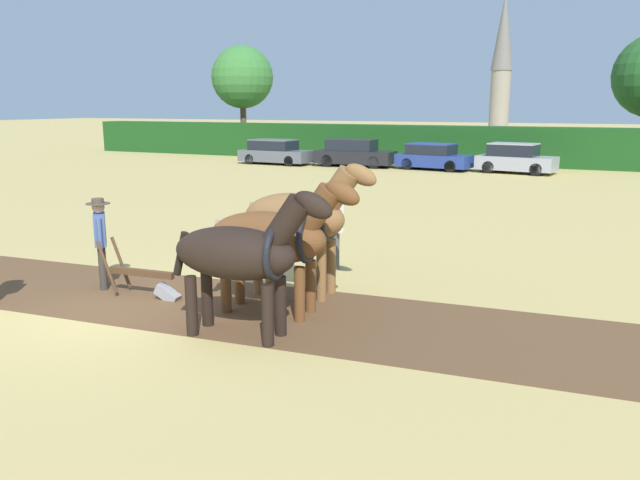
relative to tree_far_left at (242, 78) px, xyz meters
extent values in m
plane|color=tan|center=(17.21, -32.27, -5.39)|extent=(240.00, 240.00, 0.00)
cube|color=brown|center=(15.76, -31.57, -5.38)|extent=(26.62, 5.12, 0.01)
cube|color=#194719|center=(17.21, -2.40, -4.28)|extent=(55.23, 1.96, 2.21)
cylinder|color=brown|center=(0.00, 0.00, -3.29)|extent=(0.44, 0.44, 4.18)
sphere|color=#387533|center=(0.00, 0.00, 0.03)|extent=(4.48, 4.48, 4.48)
cylinder|color=gray|center=(12.01, 39.58, -1.64)|extent=(2.33, 2.33, 7.50)
cone|color=slate|center=(12.01, 39.58, 6.70)|extent=(2.57, 2.57, 9.17)
ellipsoid|color=black|center=(19.81, -32.40, -4.10)|extent=(2.01, 1.00, 0.80)
cylinder|color=black|center=(20.42, -32.12, -4.92)|extent=(0.18, 0.18, 0.93)
cylinder|color=black|center=(20.46, -32.58, -4.92)|extent=(0.18, 0.18, 0.93)
cylinder|color=black|center=(19.16, -32.22, -4.92)|extent=(0.18, 0.18, 0.93)
cylinder|color=black|center=(19.19, -32.68, -4.92)|extent=(0.18, 0.18, 0.93)
cylinder|color=black|center=(20.64, -32.33, -3.61)|extent=(0.82, 0.44, 0.90)
ellipsoid|color=black|center=(21.06, -32.30, -3.30)|extent=(0.70, 0.31, 0.54)
cube|color=black|center=(20.83, -32.32, -3.44)|extent=(0.44, 0.11, 0.58)
cylinder|color=black|center=(18.88, -32.48, -4.18)|extent=(0.31, 0.14, 0.71)
torus|color=black|center=(20.49, -32.35, -4.03)|extent=(0.18, 0.83, 0.83)
ellipsoid|color=brown|center=(19.71, -31.25, -4.09)|extent=(2.13, 1.07, 0.87)
cylinder|color=brown|center=(20.36, -30.94, -4.93)|extent=(0.18, 0.18, 0.91)
cylinder|color=brown|center=(20.40, -31.44, -4.93)|extent=(0.18, 0.18, 0.91)
cylinder|color=brown|center=(19.03, -31.05, -4.93)|extent=(0.18, 0.18, 0.91)
cylinder|color=brown|center=(19.07, -31.55, -4.93)|extent=(0.18, 0.18, 0.91)
cylinder|color=brown|center=(20.59, -31.17, -3.59)|extent=(0.84, 0.47, 0.91)
ellipsoid|color=brown|center=(21.02, -31.14, -3.29)|extent=(0.70, 0.31, 0.54)
cube|color=gray|center=(20.78, -31.16, -3.41)|extent=(0.44, 0.11, 0.58)
cylinder|color=gray|center=(18.74, -31.33, -4.18)|extent=(0.31, 0.14, 0.71)
torus|color=black|center=(20.43, -31.19, -4.02)|extent=(0.18, 0.89, 0.88)
ellipsoid|color=brown|center=(19.62, -30.09, -3.96)|extent=(2.00, 1.11, 0.91)
cylinder|color=brown|center=(20.22, -29.78, -4.87)|extent=(0.18, 0.18, 1.02)
cylinder|color=brown|center=(20.27, -30.30, -4.87)|extent=(0.18, 0.18, 1.02)
cylinder|color=brown|center=(18.98, -29.88, -4.87)|extent=(0.18, 0.18, 1.02)
cylinder|color=brown|center=(19.02, -30.40, -4.87)|extent=(0.18, 0.18, 1.02)
cylinder|color=brown|center=(20.44, -30.02, -3.44)|extent=(0.87, 0.50, 0.95)
ellipsoid|color=brown|center=(20.88, -29.99, -3.12)|extent=(0.70, 0.31, 0.54)
cube|color=gray|center=(20.63, -30.01, -3.24)|extent=(0.45, 0.12, 0.59)
cylinder|color=gray|center=(18.71, -30.16, -4.05)|extent=(0.31, 0.14, 0.71)
torus|color=black|center=(20.29, -30.04, -3.88)|extent=(0.18, 0.93, 0.92)
cube|color=#4C331E|center=(17.18, -31.45, -4.94)|extent=(1.33, 0.21, 0.12)
cube|color=#939399|center=(17.71, -31.41, -5.29)|extent=(0.50, 0.24, 0.39)
cylinder|color=#4C331E|center=(16.57, -31.30, -4.84)|extent=(0.40, 0.09, 0.96)
cylinder|color=#4C331E|center=(16.60, -31.70, -4.84)|extent=(0.40, 0.09, 0.96)
cylinder|color=#38332D|center=(16.08, -31.27, -4.96)|extent=(0.14, 0.14, 0.85)
cylinder|color=#38332D|center=(16.23, -31.43, -4.96)|extent=(0.14, 0.14, 0.85)
cube|color=#3D5184|center=(16.15, -31.35, -4.23)|extent=(0.48, 0.50, 0.60)
sphere|color=tan|center=(16.15, -31.35, -3.81)|extent=(0.23, 0.23, 0.23)
cylinder|color=#3D5184|center=(15.95, -31.13, -4.26)|extent=(0.09, 0.09, 0.57)
cylinder|color=#3D5184|center=(16.35, -31.56, -4.26)|extent=(0.09, 0.09, 0.57)
cylinder|color=#42382D|center=(16.15, -31.35, -3.74)|extent=(0.44, 0.44, 0.02)
cylinder|color=#42382D|center=(16.15, -31.35, -3.69)|extent=(0.22, 0.22, 0.10)
cylinder|color=#4C4C4C|center=(19.49, -28.06, -4.97)|extent=(0.14, 0.14, 0.84)
cylinder|color=#4C4C4C|center=(19.65, -28.21, -4.97)|extent=(0.14, 0.14, 0.84)
cube|color=silver|center=(19.57, -28.13, -4.25)|extent=(0.50, 0.48, 0.59)
sphere|color=tan|center=(19.57, -28.13, -3.84)|extent=(0.23, 0.23, 0.23)
cylinder|color=silver|center=(19.36, -27.94, -4.27)|extent=(0.09, 0.09, 0.56)
cylinder|color=silver|center=(19.78, -28.33, -4.27)|extent=(0.09, 0.09, 0.56)
cube|color=#565B66|center=(6.83, -7.47, -4.89)|extent=(4.45, 2.02, 0.67)
cube|color=black|center=(6.62, -7.46, -4.27)|extent=(2.70, 1.75, 0.56)
cube|color=#565B66|center=(6.62, -7.46, -3.97)|extent=(2.70, 1.75, 0.06)
cylinder|color=black|center=(8.22, -6.76, -5.08)|extent=(0.61, 0.25, 0.60)
cylinder|color=black|center=(8.14, -8.32, -5.08)|extent=(0.61, 0.25, 0.60)
cylinder|color=black|center=(5.53, -6.61, -5.08)|extent=(0.61, 0.25, 0.60)
cylinder|color=black|center=(5.44, -8.18, -5.08)|extent=(0.61, 0.25, 0.60)
cube|color=black|center=(11.59, -6.84, -4.84)|extent=(4.51, 1.95, 0.71)
cube|color=black|center=(11.37, -6.85, -4.20)|extent=(2.73, 1.71, 0.58)
cube|color=black|center=(11.37, -6.85, -3.88)|extent=(2.73, 1.71, 0.06)
cylinder|color=black|center=(12.95, -6.01, -5.05)|extent=(0.68, 0.24, 0.68)
cylinder|color=black|center=(13.00, -7.60, -5.05)|extent=(0.68, 0.24, 0.68)
cylinder|color=black|center=(10.19, -6.09, -5.05)|extent=(0.68, 0.24, 0.68)
cylinder|color=black|center=(10.23, -7.68, -5.05)|extent=(0.68, 0.24, 0.68)
cube|color=navy|center=(16.16, -6.72, -4.89)|extent=(4.19, 2.33, 0.65)
cube|color=black|center=(15.96, -6.69, -4.30)|extent=(2.59, 1.93, 0.53)
cube|color=navy|center=(15.96, -6.69, -4.00)|extent=(2.59, 1.93, 0.06)
cylinder|color=black|center=(17.49, -6.11, -5.07)|extent=(0.65, 0.31, 0.63)
cylinder|color=black|center=(17.27, -7.67, -5.07)|extent=(0.65, 0.31, 0.63)
cylinder|color=black|center=(15.05, -5.77, -5.07)|extent=(0.65, 0.31, 0.63)
cylinder|color=black|center=(14.83, -7.32, -5.07)|extent=(0.65, 0.31, 0.63)
cube|color=#9E9EA8|center=(20.43, -6.67, -4.86)|extent=(4.07, 2.28, 0.70)
cube|color=black|center=(20.24, -6.64, -4.21)|extent=(2.52, 1.89, 0.59)
cube|color=#9E9EA8|center=(20.24, -6.64, -3.89)|extent=(2.52, 1.89, 0.06)
cylinder|color=black|center=(21.73, -6.07, -5.07)|extent=(0.65, 0.30, 0.63)
cylinder|color=black|center=(21.51, -7.60, -5.07)|extent=(0.65, 0.30, 0.63)
cylinder|color=black|center=(19.35, -5.74, -5.07)|extent=(0.65, 0.30, 0.63)
cylinder|color=black|center=(19.14, -7.27, -5.07)|extent=(0.65, 0.30, 0.63)
camera|label=1|loc=(24.75, -40.05, -1.94)|focal=35.00mm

